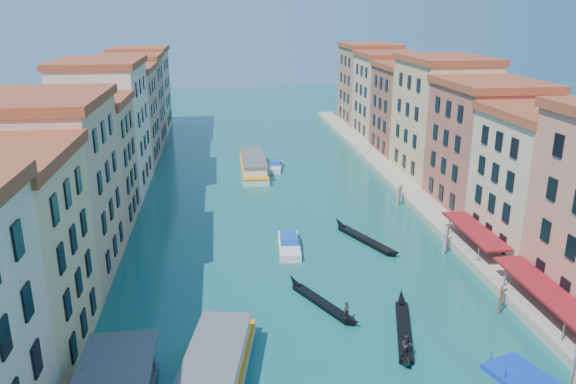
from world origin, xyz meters
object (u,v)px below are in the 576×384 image
(vaporetto_far, at_px, (253,164))
(blue_dock, at_px, (524,379))
(gondola_right, at_px, (404,330))
(gondola_fore, at_px, (322,302))

(vaporetto_far, bearing_deg, blue_dock, -74.31)
(vaporetto_far, relative_size, gondola_right, 1.54)
(gondola_fore, distance_m, gondola_right, 8.92)
(blue_dock, bearing_deg, gondola_fore, 114.79)
(vaporetto_far, distance_m, gondola_right, 57.43)
(gondola_fore, height_order, gondola_right, gondola_right)
(gondola_fore, height_order, blue_dock, gondola_fore)
(blue_dock, bearing_deg, gondola_right, 113.82)
(vaporetto_far, xyz_separation_m, gondola_fore, (3.63, -50.33, -0.92))
(vaporetto_far, height_order, blue_dock, vaporetto_far)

